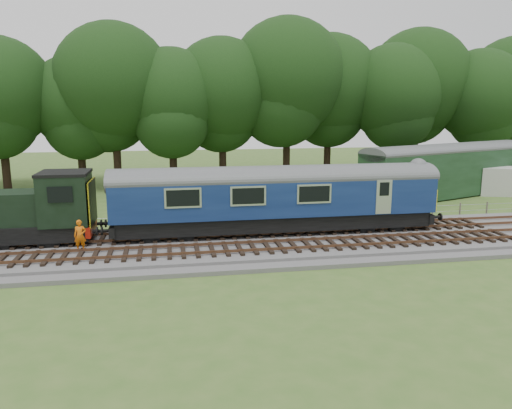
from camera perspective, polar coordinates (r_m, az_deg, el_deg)
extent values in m
plane|color=#3D6124|center=(26.55, -6.87, -5.08)|extent=(120.00, 120.00, 0.00)
cube|color=#4C4C4F|center=(26.50, -6.88, -4.71)|extent=(70.00, 7.00, 0.35)
cube|color=brown|center=(27.07, -6.98, -3.68)|extent=(66.50, 0.07, 0.14)
cube|color=brown|center=(28.46, -7.14, -2.94)|extent=(66.50, 0.07, 0.14)
cube|color=brown|center=(24.19, -6.57, -5.49)|extent=(66.50, 0.07, 0.14)
cube|color=brown|center=(25.56, -6.78, -4.57)|extent=(66.50, 0.07, 0.14)
cube|color=black|center=(28.23, 2.26, -1.79)|extent=(17.46, 2.52, 0.85)
cube|color=#0E204F|center=(27.94, 2.29, 1.06)|extent=(18.00, 2.80, 2.05)
cube|color=yellow|center=(31.19, 18.69, 0.84)|extent=(0.06, 2.74, 1.30)
cube|color=black|center=(30.11, 13.49, -1.66)|extent=(2.60, 2.00, 0.55)
cube|color=black|center=(27.64, -9.99, -2.66)|extent=(2.60, 2.00, 0.55)
cube|color=black|center=(28.88, -26.92, -2.83)|extent=(8.73, 2.39, 0.85)
cube|color=black|center=(27.78, -20.91, 0.62)|extent=(2.40, 2.55, 2.60)
cube|color=#A11A0C|center=(27.90, -18.30, -2.52)|extent=(0.25, 2.60, 0.55)
cube|color=yellow|center=(27.59, -18.19, 0.31)|extent=(0.06, 2.55, 2.30)
imported|color=orange|center=(26.04, -19.47, -3.38)|extent=(0.59, 0.41, 1.58)
cube|color=#163118|center=(43.87, 20.90, 3.40)|extent=(16.71, 8.66, 3.78)
cube|color=#163118|center=(47.30, 16.37, 3.36)|extent=(3.85, 3.85, 2.60)
cube|color=black|center=(47.14, 16.47, 5.05)|extent=(4.24, 4.24, 0.21)
cube|color=#ADADA8|center=(47.05, 26.83, 2.39)|extent=(5.27, 3.74, 2.33)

